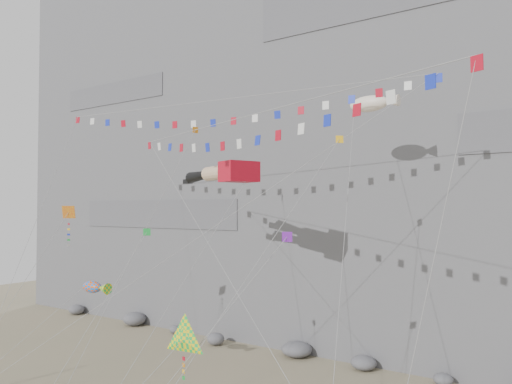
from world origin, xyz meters
TOP-DOWN VIEW (x-y plane):
  - cliff at (0.00, 32.00)m, footprint 80.00×28.00m
  - talus_boulders at (0.00, 17.00)m, footprint 60.00×3.00m
  - legs_kite at (-0.57, 7.57)m, footprint 7.91×17.76m
  - flag_banner_upper at (-1.25, 8.40)m, footprint 29.78×13.50m
  - flag_banner_lower at (5.31, 2.32)m, footprint 25.43×9.46m
  - harlequin_kite at (-11.28, 2.58)m, footprint 4.75×7.28m
  - fish_windsock at (-8.33, 2.49)m, footprint 6.50×7.83m
  - delta_kite at (4.16, -1.64)m, footprint 4.32×6.53m
  - blimp_windsock at (8.48, 12.18)m, footprint 5.18×14.11m
  - small_kite_a at (-3.55, 7.59)m, footprint 2.49×15.01m
  - small_kite_b at (7.16, 3.18)m, footprint 5.98×9.74m
  - small_kite_c at (-1.55, 1.04)m, footprint 1.09×9.39m
  - small_kite_d at (8.33, 6.99)m, footprint 5.30×14.86m

SIDE VIEW (x-z plane):
  - talus_boulders at x=0.00m, z-range 0.00..1.20m
  - delta_kite at x=4.16m, z-range 1.56..10.65m
  - fish_windsock at x=-8.33m, z-range 1.45..12.64m
  - small_kite_c at x=-1.55m, z-range 3.79..17.99m
  - small_kite_b at x=7.16m, z-range 3.31..18.52m
  - harlequin_kite at x=-11.28m, z-range 5.18..19.42m
  - legs_kite at x=-0.57m, z-range 4.69..25.44m
  - small_kite_d at x=8.33m, z-range 5.03..27.52m
  - flag_banner_lower at x=5.31m, z-range 7.55..27.94m
  - small_kite_a at x=-3.55m, z-range 6.16..29.69m
  - blimp_windsock at x=8.48m, z-range 7.70..31.76m
  - flag_banner_upper at x=-1.25m, z-range 7.19..33.97m
  - cliff at x=0.00m, z-range 0.00..50.00m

